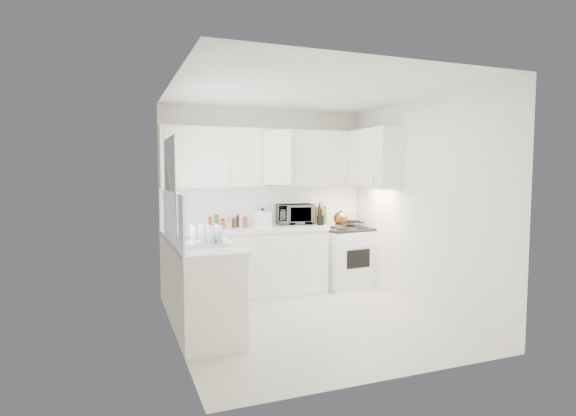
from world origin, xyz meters
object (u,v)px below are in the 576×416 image
rice_cooker (263,217)px  dish_rack (205,234)px  tea_kettle (341,217)px  utensil_crock (320,213)px  stove (346,249)px  microwave (294,212)px

rice_cooker → dish_rack: 1.69m
tea_kettle → rice_cooker: (-1.11, 0.18, 0.02)m
rice_cooker → tea_kettle: bearing=0.3°
utensil_crock → dish_rack: 2.24m
stove → dish_rack: dish_rack is taller
tea_kettle → utensil_crock: (-0.28, 0.08, 0.06)m
microwave → rice_cooker: size_ratio=2.03×
stove → tea_kettle: 0.55m
rice_cooker → dish_rack: rice_cooker is taller
stove → rice_cooker: rice_cooker is taller
tea_kettle → rice_cooker: size_ratio=0.99×
tea_kettle → rice_cooker: rice_cooker is taller
stove → utensil_crock: utensil_crock is taller
microwave → rice_cooker: (-0.53, -0.16, -0.05)m
dish_rack → utensil_crock: bearing=31.7°
microwave → dish_rack: bearing=-129.4°
microwave → utensil_crock: 0.40m
tea_kettle → microwave: 0.68m
tea_kettle → dish_rack: bearing=-175.5°
tea_kettle → utensil_crock: bearing=141.6°
rice_cooker → utensil_crock: utensil_crock is taller
stove → dish_rack: size_ratio=2.60×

